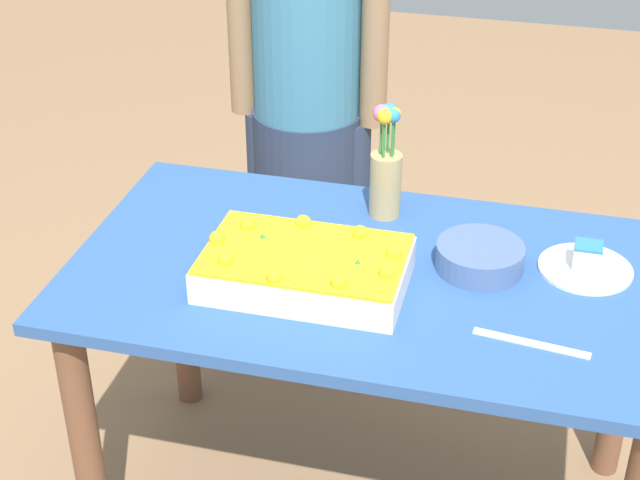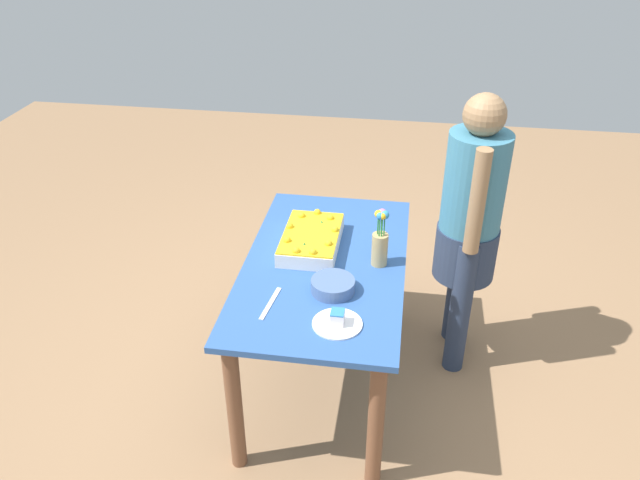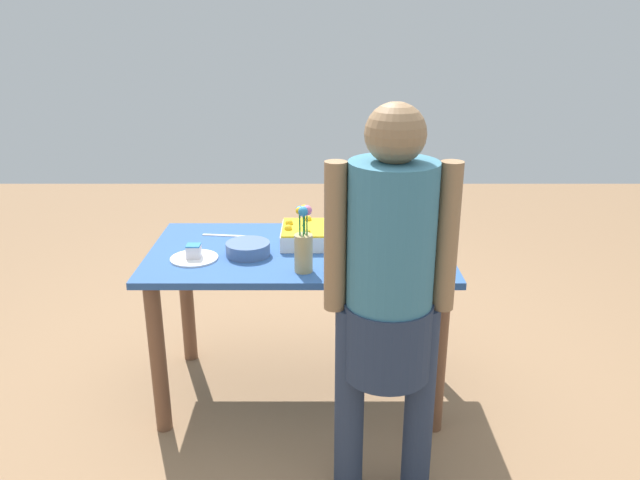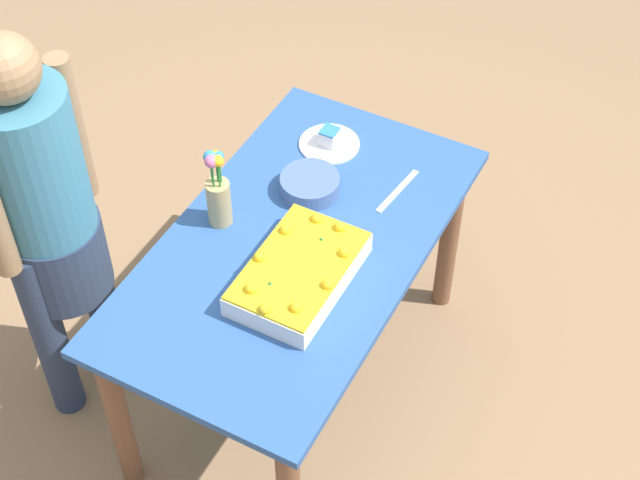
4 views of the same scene
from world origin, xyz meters
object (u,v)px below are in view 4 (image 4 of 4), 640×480
at_px(sheet_cake, 299,273).
at_px(person_standing, 45,211).
at_px(serving_plate_with_slice, 329,141).
at_px(flower_vase, 218,193).
at_px(fruit_bowl, 310,185).
at_px(cake_knife, 398,191).

bearing_deg(sheet_cake, person_standing, -75.49).
xyz_separation_m(serving_plate_with_slice, person_standing, (0.79, -0.56, 0.10)).
height_order(flower_vase, fruit_bowl, flower_vase).
bearing_deg(flower_vase, fruit_bowl, 143.47).
relative_size(sheet_cake, serving_plate_with_slice, 2.11).
relative_size(cake_knife, fruit_bowl, 1.20).
bearing_deg(sheet_cake, flower_vase, -107.49).
bearing_deg(cake_knife, fruit_bowl, 124.86).
distance_m(sheet_cake, cake_knife, 0.50).
xyz_separation_m(sheet_cake, flower_vase, (-0.11, -0.34, 0.08)).
bearing_deg(fruit_bowl, sheet_cake, 23.52).
bearing_deg(sheet_cake, serving_plate_with_slice, -160.76).
height_order(serving_plate_with_slice, fruit_bowl, serving_plate_with_slice).
bearing_deg(serving_plate_with_slice, flower_vase, -15.83).
relative_size(flower_vase, person_standing, 0.19).
distance_m(sheet_cake, person_standing, 0.80).
height_order(fruit_bowl, person_standing, person_standing).
relative_size(sheet_cake, fruit_bowl, 2.24).
bearing_deg(flower_vase, cake_knife, 131.14).
height_order(cake_knife, person_standing, person_standing).
bearing_deg(cake_knife, serving_plate_with_slice, 79.35).
distance_m(cake_knife, person_standing, 1.11).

